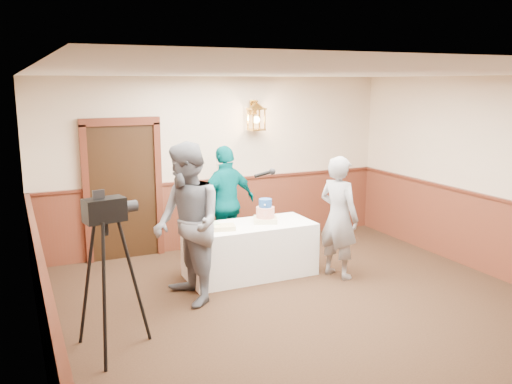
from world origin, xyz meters
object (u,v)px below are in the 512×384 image
at_px(sheet_cake_green, 207,226).
at_px(assistant_p, 227,203).
at_px(display_table, 250,250).
at_px(tiered_cake, 265,213).
at_px(interviewer, 187,224).
at_px(baker, 339,217).
at_px(tv_camera_rig, 109,284).
at_px(sheet_cake_yellow, 224,227).

height_order(sheet_cake_green, assistant_p, assistant_p).
distance_m(display_table, tiered_cake, 0.57).
bearing_deg(interviewer, baker, 85.11).
relative_size(baker, assistant_p, 0.97).
xyz_separation_m(display_table, tiered_cake, (0.25, 0.03, 0.51)).
distance_m(tiered_cake, sheet_cake_green, 0.88).
relative_size(display_table, baker, 1.04).
height_order(tiered_cake, interviewer, interviewer).
distance_m(display_table, tv_camera_rig, 2.64).
bearing_deg(display_table, assistant_p, 91.11).
xyz_separation_m(tiered_cake, assistant_p, (-0.27, 0.82, 0.00)).
relative_size(sheet_cake_green, assistant_p, 0.17).
relative_size(sheet_cake_yellow, assistant_p, 0.17).
bearing_deg(tiered_cake, interviewer, -156.31).
height_order(display_table, interviewer, interviewer).
bearing_deg(sheet_cake_yellow, tv_camera_rig, -142.87).
bearing_deg(baker, display_table, 44.59).
bearing_deg(baker, sheet_cake_green, 51.62).
distance_m(tiered_cake, tv_camera_rig, 2.86).
distance_m(assistant_p, tv_camera_rig, 3.16).
xyz_separation_m(baker, tv_camera_rig, (-3.30, -0.88, -0.14)).
xyz_separation_m(display_table, sheet_cake_green, (-0.62, 0.06, 0.41)).
relative_size(display_table, sheet_cake_yellow, 5.97).
xyz_separation_m(tiered_cake, sheet_cake_yellow, (-0.69, -0.14, -0.10)).
bearing_deg(assistant_p, display_table, 76.07).
relative_size(display_table, assistant_p, 1.02).
bearing_deg(sheet_cake_green, tiered_cake, -1.76).
bearing_deg(interviewer, tv_camera_rig, -56.49).
relative_size(tiered_cake, tv_camera_rig, 0.27).
bearing_deg(baker, tv_camera_rig, 86.12).
xyz_separation_m(display_table, interviewer, (-1.09, -0.55, 0.63)).
xyz_separation_m(assistant_p, tv_camera_rig, (-2.18, -2.29, -0.17)).
relative_size(interviewer, tv_camera_rig, 1.25).
relative_size(sheet_cake_yellow, baker, 0.17).
xyz_separation_m(sheet_cake_yellow, assistant_p, (0.42, 0.96, 0.10)).
relative_size(assistant_p, tv_camera_rig, 1.10).
distance_m(sheet_cake_green, assistant_p, 1.00).
distance_m(sheet_cake_yellow, tv_camera_rig, 2.20).
relative_size(sheet_cake_green, tv_camera_rig, 0.19).
bearing_deg(interviewer, sheet_cake_yellow, 119.84).
bearing_deg(baker, assistant_p, 19.78).
bearing_deg(assistant_p, interviewer, 37.71).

